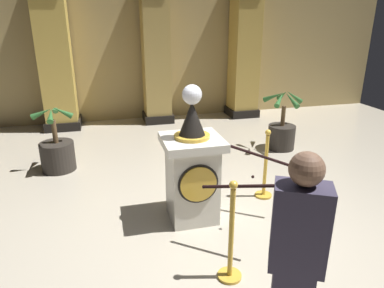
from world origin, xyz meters
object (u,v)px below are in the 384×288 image
Objects in this scene: potted_palm_right at (282,131)px; potted_palm_left at (57,153)px; stanchion_near at (231,245)px; pedestal_clock at (192,169)px; bystander_guest at (296,260)px; stanchion_far at (265,174)px.

potted_palm_left is at bearing -179.99° from potted_palm_right.
potted_palm_right is (2.24, 3.19, -0.02)m from stanchion_near.
stanchion_near is at bearing -86.13° from pedestal_clock.
potted_palm_right is (4.13, 0.00, 0.04)m from potted_palm_left.
bystander_guest is at bearing -117.52° from potted_palm_right.
potted_palm_left is at bearing 115.89° from bystander_guest.
bystander_guest is at bearing -83.42° from stanchion_near.
stanchion_near is 1.05× the size of stanchion_far.
stanchion_far is (1.14, 0.28, -0.32)m from pedestal_clock.
stanchion_near is 3.70m from potted_palm_left.
potted_palm_left is 4.13m from potted_palm_right.
potted_palm_right is at bearing 54.88° from stanchion_near.
pedestal_clock is 3.09m from potted_palm_right.
stanchion_near is at bearing -59.41° from potted_palm_left.
pedestal_clock reaches higher than stanchion_near.
stanchion_far is 0.89× the size of potted_palm_left.
pedestal_clock is 2.73m from potted_palm_left.
stanchion_far is at bearing -124.41° from potted_palm_right.
stanchion_far is at bearing -30.45° from potted_palm_left.
potted_palm_left is (-2.94, 1.73, -0.04)m from stanchion_far.
stanchion_near is 0.94× the size of potted_palm_left.
stanchion_far is (1.06, 1.46, -0.02)m from stanchion_near.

